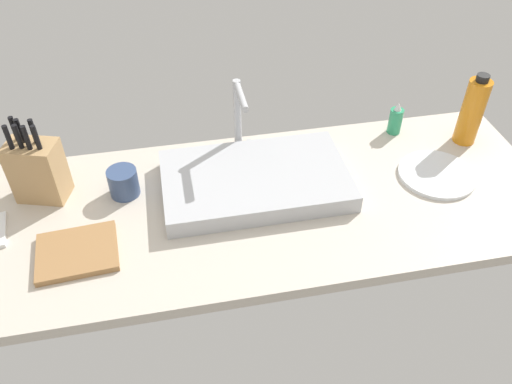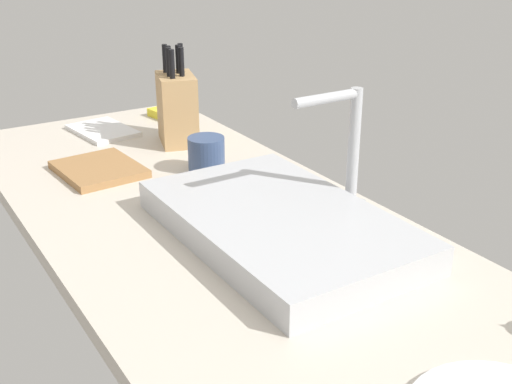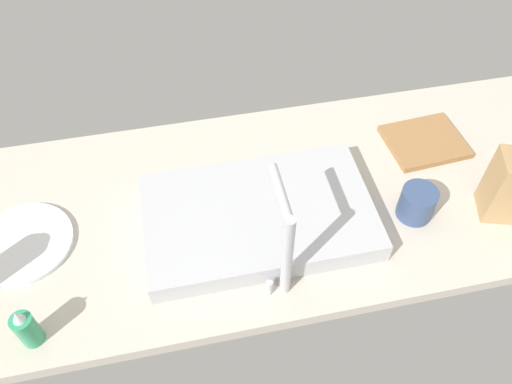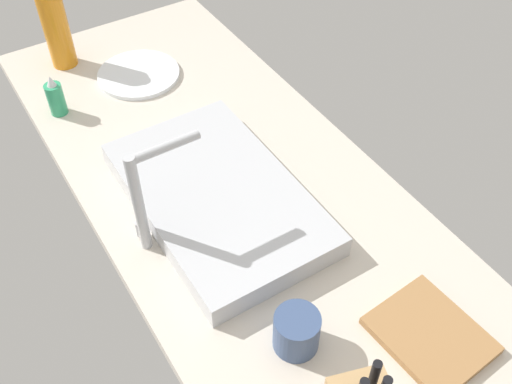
# 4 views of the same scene
# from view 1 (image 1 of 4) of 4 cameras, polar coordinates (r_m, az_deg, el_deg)

# --- Properties ---
(countertop_slab) EXTENTS (1.87, 0.67, 0.04)m
(countertop_slab) POSITION_cam_1_polar(r_m,az_deg,el_deg) (1.54, -1.66, -1.85)
(countertop_slab) COLOR beige
(countertop_slab) RESTS_ON ground
(sink_basin) EXTENTS (0.55, 0.34, 0.06)m
(sink_basin) POSITION_cam_1_polar(r_m,az_deg,el_deg) (1.57, -0.07, 1.27)
(sink_basin) COLOR #B7BABF
(sink_basin) RESTS_ON countertop_slab
(faucet) EXTENTS (0.05, 0.16, 0.26)m
(faucet) POSITION_cam_1_polar(r_m,az_deg,el_deg) (1.62, -1.87, 8.52)
(faucet) COLOR #B7BABF
(faucet) RESTS_ON countertop_slab
(knife_block) EXTENTS (0.16, 0.13, 0.26)m
(knife_block) POSITION_cam_1_polar(r_m,az_deg,el_deg) (1.62, -22.72, 2.27)
(knife_block) COLOR tan
(knife_block) RESTS_ON countertop_slab
(cutting_board) EXTENTS (0.22, 0.19, 0.02)m
(cutting_board) POSITION_cam_1_polar(r_m,az_deg,el_deg) (1.46, -18.90, -6.21)
(cutting_board) COLOR #9E7042
(cutting_board) RESTS_ON countertop_slab
(soap_bottle) EXTENTS (0.05, 0.05, 0.12)m
(soap_bottle) POSITION_cam_1_polar(r_m,az_deg,el_deg) (1.85, 14.96, 7.61)
(soap_bottle) COLOR #2D9966
(soap_bottle) RESTS_ON countertop_slab
(water_bottle) EXTENTS (0.07, 0.07, 0.25)m
(water_bottle) POSITION_cam_1_polar(r_m,az_deg,el_deg) (1.85, 22.49, 8.15)
(water_bottle) COLOR orange
(water_bottle) RESTS_ON countertop_slab
(dinner_plate) EXTENTS (0.24, 0.24, 0.01)m
(dinner_plate) POSITION_cam_1_polar(r_m,az_deg,el_deg) (1.72, 19.08, 1.83)
(dinner_plate) COLOR white
(dinner_plate) RESTS_ON countertop_slab
(coffee_mug) EXTENTS (0.09, 0.09, 0.08)m
(coffee_mug) POSITION_cam_1_polar(r_m,az_deg,el_deg) (1.59, -14.24, 1.03)
(coffee_mug) COLOR #384C75
(coffee_mug) RESTS_ON countertop_slab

